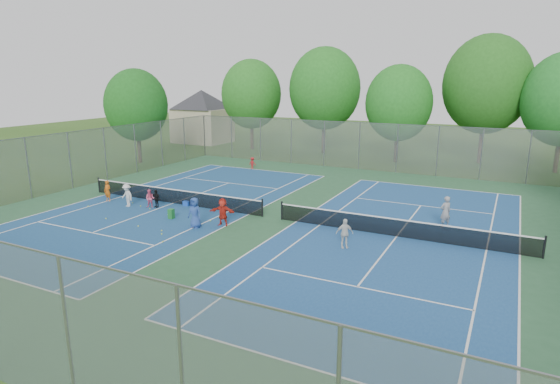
# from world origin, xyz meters

# --- Properties ---
(ground) EXTENTS (120.00, 120.00, 0.00)m
(ground) POSITION_xyz_m (0.00, 0.00, 0.00)
(ground) COLOR #2F531A
(ground) RESTS_ON ground
(court_pad) EXTENTS (32.00, 32.00, 0.01)m
(court_pad) POSITION_xyz_m (0.00, 0.00, 0.01)
(court_pad) COLOR #295736
(court_pad) RESTS_ON ground
(court_left) EXTENTS (10.97, 23.77, 0.01)m
(court_left) POSITION_xyz_m (-7.00, 0.00, 0.02)
(court_left) COLOR navy
(court_left) RESTS_ON court_pad
(court_right) EXTENTS (10.97, 23.77, 0.01)m
(court_right) POSITION_xyz_m (7.00, 0.00, 0.02)
(court_right) COLOR navy
(court_right) RESTS_ON court_pad
(net_left) EXTENTS (12.87, 0.10, 0.91)m
(net_left) POSITION_xyz_m (-7.00, 0.00, 0.46)
(net_left) COLOR black
(net_left) RESTS_ON ground
(net_right) EXTENTS (12.87, 0.10, 0.91)m
(net_right) POSITION_xyz_m (7.00, 0.00, 0.46)
(net_right) COLOR black
(net_right) RESTS_ON ground
(fence_north) EXTENTS (32.00, 0.10, 4.00)m
(fence_north) POSITION_xyz_m (0.00, 16.00, 2.00)
(fence_north) COLOR gray
(fence_north) RESTS_ON ground
(fence_west) EXTENTS (0.10, 32.00, 4.00)m
(fence_west) POSITION_xyz_m (-16.00, 0.00, 2.00)
(fence_west) COLOR gray
(fence_west) RESTS_ON ground
(house) EXTENTS (11.03, 11.03, 7.30)m
(house) POSITION_xyz_m (-22.00, 24.00, 4.21)
(house) COLOR #B7A88C
(house) RESTS_ON ground
(tree_nw) EXTENTS (6.40, 6.40, 9.58)m
(tree_nw) POSITION_xyz_m (-14.00, 22.00, 5.89)
(tree_nw) COLOR #443326
(tree_nw) RESTS_ON ground
(tree_nl) EXTENTS (7.20, 7.20, 10.69)m
(tree_nl) POSITION_xyz_m (-6.00, 23.00, 6.54)
(tree_nl) COLOR #443326
(tree_nl) RESTS_ON ground
(tree_nc) EXTENTS (6.00, 6.00, 8.85)m
(tree_nc) POSITION_xyz_m (2.00, 21.00, 5.39)
(tree_nc) COLOR #443326
(tree_nc) RESTS_ON ground
(tree_nr) EXTENTS (7.60, 7.60, 11.42)m
(tree_nr) POSITION_xyz_m (9.00, 24.00, 7.04)
(tree_nr) COLOR #443326
(tree_nr) RESTS_ON ground
(tree_side_w) EXTENTS (5.60, 5.60, 8.47)m
(tree_side_w) POSITION_xyz_m (-19.00, 10.00, 5.24)
(tree_side_w) COLOR #443326
(tree_side_w) RESTS_ON ground
(ball_crate) EXTENTS (0.39, 0.39, 0.31)m
(ball_crate) POSITION_xyz_m (-5.92, -0.04, 0.15)
(ball_crate) COLOR #1847B4
(ball_crate) RESTS_ON ground
(ball_hopper) EXTENTS (0.29, 0.29, 0.56)m
(ball_hopper) POSITION_xyz_m (-4.99, -2.62, 0.28)
(ball_hopper) COLOR #227D2F
(ball_hopper) RESTS_ON ground
(student_a) EXTENTS (0.50, 0.33, 1.35)m
(student_a) POSITION_xyz_m (-11.06, -1.43, 0.68)
(student_a) COLOR #D05D13
(student_a) RESTS_ON ground
(student_b) EXTENTS (0.66, 0.59, 1.13)m
(student_b) POSITION_xyz_m (-7.62, -1.37, 0.56)
(student_b) COLOR #EA5B80
(student_b) RESTS_ON ground
(student_c) EXTENTS (0.99, 0.69, 1.41)m
(student_c) POSITION_xyz_m (-9.03, -1.82, 0.70)
(student_c) COLOR silver
(student_c) RESTS_ON ground
(student_d) EXTENTS (0.68, 0.34, 1.11)m
(student_d) POSITION_xyz_m (-7.31, -1.18, 0.55)
(student_d) COLOR black
(student_d) RESTS_ON ground
(student_e) EXTENTS (0.83, 0.57, 1.63)m
(student_e) POSITION_xyz_m (-2.83, -3.30, 0.82)
(student_e) COLOR #26458E
(student_e) RESTS_ON ground
(student_f) EXTENTS (1.45, 0.74, 1.50)m
(student_f) POSITION_xyz_m (-1.74, -2.33, 0.75)
(student_f) COLOR red
(student_f) RESTS_ON ground
(child_far_baseline) EXTENTS (0.70, 0.45, 1.03)m
(child_far_baseline) POSITION_xyz_m (-8.17, 11.97, 0.51)
(child_far_baseline) COLOR #A9181B
(child_far_baseline) RESTS_ON ground
(instructor) EXTENTS (0.73, 0.73, 1.71)m
(instructor) POSITION_xyz_m (8.90, 2.59, 0.86)
(instructor) COLOR gray
(instructor) RESTS_ON ground
(teen_court_b) EXTENTS (0.88, 0.74, 1.41)m
(teen_court_b) POSITION_xyz_m (5.16, -2.63, 0.71)
(teen_court_b) COLOR silver
(teen_court_b) RESTS_ON ground
(tennis_ball_0) EXTENTS (0.07, 0.07, 0.07)m
(tennis_ball_0) POSITION_xyz_m (-3.64, -5.03, 0.03)
(tennis_ball_0) COLOR #CAEF37
(tennis_ball_0) RESTS_ON ground
(tennis_ball_1) EXTENTS (0.07, 0.07, 0.07)m
(tennis_ball_1) POSITION_xyz_m (-5.62, -2.16, 0.03)
(tennis_ball_1) COLOR #C1E034
(tennis_ball_1) RESTS_ON ground
(tennis_ball_2) EXTENTS (0.07, 0.07, 0.07)m
(tennis_ball_2) POSITION_xyz_m (-2.67, -1.32, 0.03)
(tennis_ball_2) COLOR #A4C32D
(tennis_ball_2) RESTS_ON ground
(tennis_ball_3) EXTENTS (0.07, 0.07, 0.07)m
(tennis_ball_3) POSITION_xyz_m (-3.99, -4.61, 0.03)
(tennis_ball_3) COLOR #D8E836
(tennis_ball_3) RESTS_ON ground
(tennis_ball_4) EXTENTS (0.07, 0.07, 0.07)m
(tennis_ball_4) POSITION_xyz_m (-8.26, -1.54, 0.03)
(tennis_ball_4) COLOR #AACC2F
(tennis_ball_4) RESTS_ON ground
(tennis_ball_5) EXTENTS (0.07, 0.07, 0.07)m
(tennis_ball_5) POSITION_xyz_m (-8.18, -4.36, 0.03)
(tennis_ball_5) COLOR #DCED37
(tennis_ball_5) RESTS_ON ground
(tennis_ball_6) EXTENTS (0.07, 0.07, 0.07)m
(tennis_ball_6) POSITION_xyz_m (-2.84, -5.87, 0.03)
(tennis_ball_6) COLOR #B8D431
(tennis_ball_6) RESTS_ON ground
(tennis_ball_7) EXTENTS (0.07, 0.07, 0.07)m
(tennis_ball_7) POSITION_xyz_m (-9.25, -1.18, 0.03)
(tennis_ball_7) COLOR #B0C72E
(tennis_ball_7) RESTS_ON ground
(tennis_ball_8) EXTENTS (0.07, 0.07, 0.07)m
(tennis_ball_8) POSITION_xyz_m (-2.72, -2.09, 0.03)
(tennis_ball_8) COLOR #C7E234
(tennis_ball_8) RESTS_ON ground
(tennis_ball_9) EXTENTS (0.07, 0.07, 0.07)m
(tennis_ball_9) POSITION_xyz_m (-11.13, -2.98, 0.03)
(tennis_ball_9) COLOR #A0C42D
(tennis_ball_9) RESTS_ON ground
(tennis_ball_10) EXTENTS (0.07, 0.07, 0.07)m
(tennis_ball_10) POSITION_xyz_m (-7.37, -1.72, 0.03)
(tennis_ball_10) COLOR #AFD030
(tennis_ball_10) RESTS_ON ground
(tennis_ball_11) EXTENTS (0.07, 0.07, 0.07)m
(tennis_ball_11) POSITION_xyz_m (-5.60, -4.58, 0.03)
(tennis_ball_11) COLOR #D9E635
(tennis_ball_11) RESTS_ON ground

